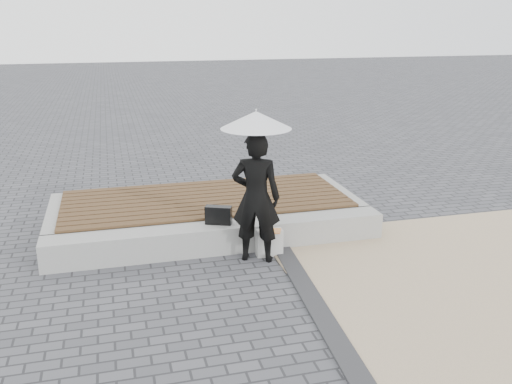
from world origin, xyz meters
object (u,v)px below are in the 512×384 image
at_px(canvas_tote, 269,243).
at_px(woman, 256,198).
at_px(seating_ledge, 220,237).
at_px(parasol, 256,120).
at_px(handbag, 219,215).

bearing_deg(canvas_tote, woman, -157.83).
distance_m(seating_ledge, canvas_tote, 0.75).
relative_size(seating_ledge, parasol, 4.13).
bearing_deg(woman, handbag, -26.28).
distance_m(woman, parasol, 1.07).
relative_size(woman, handbag, 4.81).
bearing_deg(canvas_tote, handbag, 149.86).
xyz_separation_m(handbag, canvas_tote, (0.66, -0.40, -0.34)).
xyz_separation_m(seating_ledge, parasol, (0.43, -0.46, 1.79)).
bearing_deg(handbag, seating_ledge, -49.70).
xyz_separation_m(parasol, canvas_tote, (0.22, 0.08, -1.80)).
height_order(seating_ledge, handbag, handbag).
bearing_deg(seating_ledge, canvas_tote, -29.93).
xyz_separation_m(parasol, handbag, (-0.44, 0.49, -1.46)).
bearing_deg(parasol, canvas_tote, 20.70).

